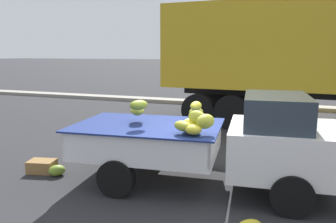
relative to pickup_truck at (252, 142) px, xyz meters
name	(u,v)px	position (x,y,z in m)	size (l,w,h in m)	color
ground	(216,188)	(-0.56, -0.13, -0.88)	(220.00, 220.00, 0.00)	#28282B
curb_strip	(260,105)	(-0.56, 9.31, -0.80)	(80.00, 0.80, 0.16)	gray
pickup_truck	(252,142)	(0.00, 0.00, 0.00)	(4.84, 2.25, 1.70)	white
fallen_banana_bunch_near_tailgate	(57,170)	(-3.64, -0.59, -0.77)	(0.32, 0.25, 0.21)	olive
produce_crate	(42,166)	(-4.05, -0.53, -0.76)	(0.52, 0.36, 0.24)	olive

